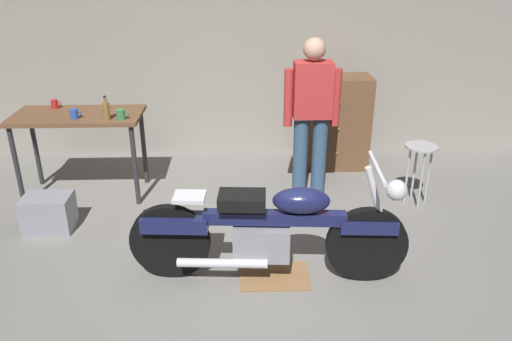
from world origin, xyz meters
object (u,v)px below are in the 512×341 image
motorcycle (270,229)px  mug_green_speckled (121,115)px  shop_stool (420,159)px  person_standing (312,113)px  mug_blue_enamel (74,114)px  wooden_dresser (334,122)px  mug_red_diner (55,104)px  bottle (106,110)px  storage_bin (49,213)px

motorcycle → mug_green_speckled: bearing=138.5°
shop_stool → person_standing: bearing=168.4°
shop_stool → mug_blue_enamel: bearing=176.9°
motorcycle → wooden_dresser: wooden_dresser is taller
mug_red_diner → person_standing: bearing=-6.9°
mug_red_diner → bottle: bearing=-32.9°
motorcycle → shop_stool: bearing=41.8°
wooden_dresser → mug_green_speckled: 2.48m
mug_blue_enamel → wooden_dresser: bearing=17.0°
motorcycle → bottle: size_ratio=9.09×
wooden_dresser → shop_stool: bearing=-55.8°
motorcycle → wooden_dresser: 2.45m
person_standing → bottle: bearing=2.1°
motorcycle → mug_blue_enamel: size_ratio=19.59×
motorcycle → wooden_dresser: size_ratio=1.99×
mug_blue_enamel → shop_stool: bearing=-3.1°
mug_red_diner → mug_green_speckled: (0.78, -0.40, 0.01)m
storage_bin → bottle: (0.51, 0.54, 0.83)m
wooden_dresser → person_standing: bearing=-116.2°
motorcycle → storage_bin: 2.22m
motorcycle → mug_red_diner: bearing=143.9°
storage_bin → mug_green_speckled: size_ratio=3.63×
wooden_dresser → mug_green_speckled: size_ratio=9.06×
wooden_dresser → mug_blue_enamel: size_ratio=9.84×
motorcycle → storage_bin: size_ratio=4.98×
bottle → mug_blue_enamel: bearing=170.7°
person_standing → bottle: person_standing is taller
wooden_dresser → mug_red_diner: wooden_dresser is taller
mug_blue_enamel → mug_green_speckled: mug_green_speckled is taller
mug_red_diner → mug_green_speckled: size_ratio=0.85×
wooden_dresser → mug_red_diner: bearing=-171.1°
mug_blue_enamel → bottle: bottle is taller
shop_stool → mug_green_speckled: size_ratio=5.27×
person_standing → mug_blue_enamel: 2.36m
motorcycle → mug_red_diner: size_ratio=21.23×
wooden_dresser → storage_bin: 3.28m
shop_stool → wooden_dresser: bearing=124.2°
mug_blue_enamel → bottle: bearing=-9.3°
motorcycle → mug_green_speckled: size_ratio=18.05×
person_standing → mug_green_speckled: person_standing is taller
mug_red_diner → mug_green_speckled: bearing=-27.5°
mug_green_speckled → mug_red_diner: bearing=152.5°
person_standing → mug_green_speckled: 1.89m
person_standing → wooden_dresser: person_standing is taller
bottle → shop_stool: bearing=-2.4°
motorcycle → person_standing: size_ratio=1.31×
motorcycle → mug_blue_enamel: (-1.86, 1.44, 0.50)m
person_standing → wooden_dresser: size_ratio=1.52×
mug_blue_enamel → mug_green_speckled: bearing=-5.4°
mug_blue_enamel → mug_red_diner: size_ratio=1.08×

